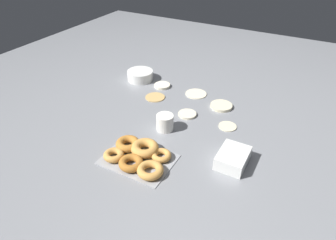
{
  "coord_description": "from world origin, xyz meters",
  "views": [
    {
      "loc": [
        0.56,
        -1.15,
        0.82
      ],
      "look_at": [
        0.0,
        -0.14,
        0.04
      ],
      "focal_mm": 32.0,
      "sensor_mm": 36.0,
      "label": 1
    }
  ],
  "objects": [
    {
      "name": "paper_cup",
      "position": [
        0.0,
        -0.16,
        0.04
      ],
      "size": [
        0.08,
        0.08,
        0.08
      ],
      "color": "white",
      "rests_on": "ground_plane"
    },
    {
      "name": "donut_tray",
      "position": [
        0.01,
        -0.39,
        0.02
      ],
      "size": [
        0.28,
        0.21,
        0.05
      ],
      "color": "#93969B",
      "rests_on": "ground_plane"
    },
    {
      "name": "container_stack",
      "position": [
        0.35,
        -0.24,
        0.03
      ],
      "size": [
        0.11,
        0.15,
        0.06
      ],
      "color": "white",
      "rests_on": "ground_plane"
    },
    {
      "name": "pancake_1",
      "position": [
        -0.19,
        0.07,
        0.0
      ],
      "size": [
        0.11,
        0.11,
        0.01
      ],
      "primitive_type": "cylinder",
      "color": "tan",
      "rests_on": "ground_plane"
    },
    {
      "name": "pancake_5",
      "position": [
        -0.22,
        0.21,
        0.01
      ],
      "size": [
        0.09,
        0.09,
        0.01
      ],
      "primitive_type": "cylinder",
      "color": "silver",
      "rests_on": "ground_plane"
    },
    {
      "name": "pancake_0",
      "position": [
        0.16,
        0.15,
        0.01
      ],
      "size": [
        0.11,
        0.11,
        0.01
      ],
      "primitive_type": "cylinder",
      "color": "beige",
      "rests_on": "ground_plane"
    },
    {
      "name": "batter_bowl",
      "position": [
        -0.38,
        0.22,
        0.03
      ],
      "size": [
        0.16,
        0.16,
        0.06
      ],
      "color": "white",
      "rests_on": "ground_plane"
    },
    {
      "name": "pancake_3",
      "position": [
        0.04,
        0.0,
        0.01
      ],
      "size": [
        0.09,
        0.09,
        0.01
      ],
      "primitive_type": "cylinder",
      "color": "beige",
      "rests_on": "ground_plane"
    },
    {
      "name": "pancake_2",
      "position": [
        0.25,
        -0.0,
        0.0
      ],
      "size": [
        0.09,
        0.09,
        0.01
      ],
      "primitive_type": "cylinder",
      "color": "beige",
      "rests_on": "ground_plane"
    },
    {
      "name": "ground_plane",
      "position": [
        0.0,
        0.0,
        0.0
      ],
      "size": [
        3.0,
        3.0,
        0.0
      ],
      "primitive_type": "plane",
      "color": "gray"
    },
    {
      "name": "pancake_4",
      "position": [
        -0.01,
        0.22,
        0.0
      ],
      "size": [
        0.12,
        0.12,
        0.01
      ],
      "primitive_type": "cylinder",
      "color": "beige",
      "rests_on": "ground_plane"
    }
  ]
}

